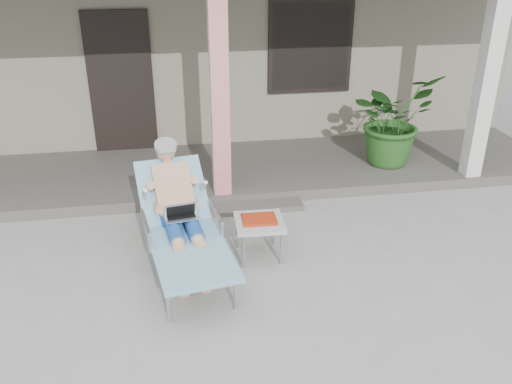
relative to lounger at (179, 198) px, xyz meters
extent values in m
plane|color=#9E9E99|center=(0.58, -0.74, -0.78)|extent=(60.00, 60.00, 0.00)
cube|color=gray|center=(0.58, 5.76, 0.72)|extent=(10.00, 5.00, 3.00)
cube|color=black|center=(-0.72, 3.23, 0.42)|extent=(0.95, 0.06, 2.10)
cube|color=black|center=(2.18, 3.23, 0.87)|extent=(1.20, 0.06, 1.30)
cube|color=black|center=(2.18, 3.22, 0.87)|extent=(1.32, 0.05, 1.42)
cube|color=#605B56|center=(0.58, 2.26, -0.70)|extent=(10.00, 2.00, 0.15)
cube|color=red|center=(0.58, 1.41, 0.68)|extent=(0.22, 0.22, 2.61)
cube|color=silver|center=(4.08, 1.41, 0.68)|extent=(0.22, 0.22, 2.61)
cube|color=#605B56|center=(0.58, 1.11, -0.74)|extent=(2.00, 0.30, 0.07)
cylinder|color=#B7B7BC|center=(-0.16, -0.98, -0.59)|extent=(0.04, 0.04, 0.37)
cylinder|color=#B7B7BC|center=(0.46, -0.88, -0.59)|extent=(0.04, 0.04, 0.37)
cylinder|color=#B7B7BC|center=(-0.36, 0.27, -0.59)|extent=(0.04, 0.04, 0.37)
cylinder|color=#B7B7BC|center=(0.26, 0.37, -0.59)|extent=(0.04, 0.04, 0.37)
cube|color=#B7B7BC|center=(0.07, -0.47, -0.39)|extent=(0.81, 1.31, 0.03)
cube|color=#92C0E1|center=(0.07, -0.47, -0.36)|extent=(0.92, 1.37, 0.04)
cube|color=#B7B7BC|center=(-0.06, 0.41, -0.15)|extent=(0.71, 0.67, 0.50)
cube|color=#92C0E1|center=(-0.06, 0.41, -0.12)|extent=(0.82, 0.76, 0.56)
cylinder|color=#979799|center=(-0.11, 0.70, 0.33)|extent=(0.28, 0.28, 0.13)
cube|color=silver|center=(0.01, -0.04, -0.19)|extent=(0.37, 0.29, 0.24)
cube|color=#B8B9B4|center=(0.83, 0.01, -0.36)|extent=(0.54, 0.54, 0.04)
cylinder|color=#B7B7BC|center=(0.63, -0.20, -0.58)|extent=(0.04, 0.04, 0.39)
cylinder|color=#B7B7BC|center=(1.04, -0.20, -0.58)|extent=(0.04, 0.04, 0.39)
cylinder|color=#B7B7BC|center=(0.63, 0.21, -0.58)|extent=(0.04, 0.04, 0.39)
cylinder|color=#B7B7BC|center=(1.04, 0.21, -0.58)|extent=(0.04, 0.04, 0.39)
cube|color=#AF2F12|center=(0.83, 0.01, -0.32)|extent=(0.37, 0.28, 0.03)
cube|color=black|center=(0.83, 0.14, -0.33)|extent=(0.36, 0.03, 0.04)
imported|color=#26591E|center=(3.12, 2.04, 0.03)|extent=(1.51, 1.43, 1.32)
camera|label=1|loc=(-0.04, -5.02, 2.41)|focal=38.00mm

